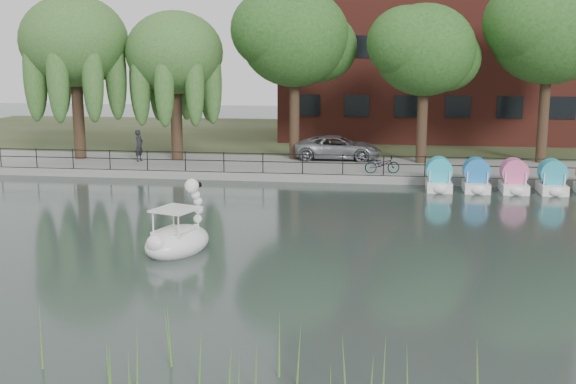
% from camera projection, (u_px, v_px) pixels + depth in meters
% --- Properties ---
extents(ground_plane, '(120.00, 120.00, 0.00)m').
position_uv_depth(ground_plane, '(256.00, 256.00, 23.14)').
color(ground_plane, '#3B4847').
extents(promenade, '(40.00, 6.00, 0.40)m').
position_uv_depth(promenade, '(308.00, 168.00, 38.65)').
color(promenade, gray).
rests_on(promenade, ground_plane).
extents(kerb, '(40.00, 0.25, 0.40)m').
position_uv_depth(kerb, '(302.00, 178.00, 35.79)').
color(kerb, gray).
rests_on(kerb, ground_plane).
extents(land_strip, '(60.00, 22.00, 0.36)m').
position_uv_depth(land_strip, '(328.00, 137.00, 52.26)').
color(land_strip, '#47512D').
rests_on(land_strip, ground_plane).
extents(railing, '(32.00, 0.05, 1.00)m').
position_uv_depth(railing, '(303.00, 158.00, 35.79)').
color(railing, black).
rests_on(railing, promenade).
extents(apartment_building, '(20.00, 10.07, 18.00)m').
position_uv_depth(apartment_building, '(431.00, 6.00, 49.52)').
color(apartment_building, '#4C1E16').
rests_on(apartment_building, land_strip).
extents(willow_left, '(5.88, 5.88, 9.01)m').
position_uv_depth(willow_left, '(74.00, 42.00, 39.51)').
color(willow_left, '#473323').
rests_on(willow_left, promenade).
extents(willow_mid, '(5.32, 5.32, 8.15)m').
position_uv_depth(willow_mid, '(174.00, 53.00, 39.40)').
color(willow_mid, '#473323').
rests_on(willow_mid, promenade).
extents(broadleaf_center, '(6.00, 6.00, 9.25)m').
position_uv_depth(broadleaf_center, '(295.00, 38.00, 39.37)').
color(broadleaf_center, '#473323').
rests_on(broadleaf_center, promenade).
extents(broadleaf_right, '(5.40, 5.40, 8.32)m').
position_uv_depth(broadleaf_right, '(425.00, 51.00, 38.12)').
color(broadleaf_right, '#473323').
rests_on(broadleaf_right, promenade).
extents(broadleaf_far, '(6.30, 6.30, 9.71)m').
position_uv_depth(broadleaf_far, '(549.00, 31.00, 38.05)').
color(broadleaf_far, '#473323').
rests_on(broadleaf_far, promenade).
extents(minivan, '(2.54, 5.48, 1.52)m').
position_uv_depth(minivan, '(338.00, 146.00, 40.28)').
color(minivan, gray).
rests_on(minivan, promenade).
extents(bicycle, '(0.85, 1.79, 1.00)m').
position_uv_depth(bicycle, '(382.00, 163.00, 35.85)').
color(bicycle, gray).
rests_on(bicycle, promenade).
extents(pedestrian, '(0.63, 0.80, 1.98)m').
position_uv_depth(pedestrian, '(139.00, 143.00, 39.56)').
color(pedestrian, black).
rests_on(pedestrian, promenade).
extents(swan_boat, '(2.49, 3.10, 2.28)m').
position_uv_depth(swan_boat, '(178.00, 236.00, 23.56)').
color(swan_boat, white).
rests_on(swan_boat, ground_plane).
extents(pedal_boat_row, '(7.95, 1.70, 1.40)m').
position_uv_depth(pedal_boat_row, '(514.00, 179.00, 33.23)').
color(pedal_boat_row, white).
rests_on(pedal_boat_row, ground_plane).
extents(reed_bank, '(24.00, 2.40, 1.20)m').
position_uv_depth(reed_bank, '(272.00, 371.00, 13.53)').
color(reed_bank, '#669938').
rests_on(reed_bank, ground_plane).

